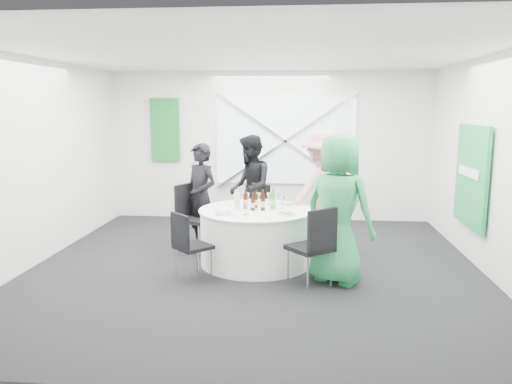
# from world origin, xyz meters

# --- Properties ---
(floor) EXTENTS (6.00, 6.00, 0.00)m
(floor) POSITION_xyz_m (0.00, 0.00, 0.00)
(floor) COLOR black
(floor) RESTS_ON ground
(ceiling) EXTENTS (6.00, 6.00, 0.00)m
(ceiling) POSITION_xyz_m (0.00, 0.00, 2.80)
(ceiling) COLOR silver
(ceiling) RESTS_ON wall_back
(wall_back) EXTENTS (6.00, 0.00, 6.00)m
(wall_back) POSITION_xyz_m (0.00, 3.00, 1.40)
(wall_back) COLOR silver
(wall_back) RESTS_ON floor
(wall_front) EXTENTS (6.00, 0.00, 6.00)m
(wall_front) POSITION_xyz_m (0.00, -3.00, 1.40)
(wall_front) COLOR silver
(wall_front) RESTS_ON floor
(wall_left) EXTENTS (0.00, 6.00, 6.00)m
(wall_left) POSITION_xyz_m (-3.00, 0.00, 1.40)
(wall_left) COLOR silver
(wall_left) RESTS_ON floor
(wall_right) EXTENTS (0.00, 6.00, 6.00)m
(wall_right) POSITION_xyz_m (3.00, 0.00, 1.40)
(wall_right) COLOR silver
(wall_right) RESTS_ON floor
(window_panel) EXTENTS (2.60, 0.03, 1.60)m
(window_panel) POSITION_xyz_m (0.30, 2.96, 1.50)
(window_panel) COLOR white
(window_panel) RESTS_ON wall_back
(window_brace_a) EXTENTS (2.63, 0.05, 1.84)m
(window_brace_a) POSITION_xyz_m (0.30, 2.92, 1.50)
(window_brace_a) COLOR silver
(window_brace_a) RESTS_ON window_panel
(window_brace_b) EXTENTS (2.63, 0.05, 1.84)m
(window_brace_b) POSITION_xyz_m (0.30, 2.92, 1.50)
(window_brace_b) COLOR silver
(window_brace_b) RESTS_ON window_panel
(green_banner) EXTENTS (0.55, 0.04, 1.20)m
(green_banner) POSITION_xyz_m (-2.00, 2.95, 1.70)
(green_banner) COLOR #156A26
(green_banner) RESTS_ON wall_back
(green_sign) EXTENTS (0.05, 1.20, 1.40)m
(green_sign) POSITION_xyz_m (2.94, 0.60, 1.20)
(green_sign) COLOR #1B974A
(green_sign) RESTS_ON wall_right
(banquet_table) EXTENTS (1.56, 1.56, 0.76)m
(banquet_table) POSITION_xyz_m (0.00, 0.20, 0.38)
(banquet_table) COLOR silver
(banquet_table) RESTS_ON floor
(chair_back) EXTENTS (0.44, 0.45, 0.91)m
(chair_back) POSITION_xyz_m (-0.07, 1.26, 0.53)
(chair_back) COLOR black
(chair_back) RESTS_ON floor
(chair_back_left) EXTENTS (0.62, 0.62, 1.01)m
(chair_back_left) POSITION_xyz_m (-1.01, 0.73, 0.59)
(chair_back_left) COLOR black
(chair_back_left) RESTS_ON floor
(chair_back_right) EXTENTS (0.51, 0.50, 0.84)m
(chair_back_right) POSITION_xyz_m (1.00, 0.64, 0.49)
(chair_back_right) COLOR black
(chair_back_right) RESTS_ON floor
(chair_front_right) EXTENTS (0.63, 0.64, 0.99)m
(chair_front_right) POSITION_xyz_m (0.78, -0.73, 0.58)
(chair_front_right) COLOR black
(chair_front_right) RESTS_ON floor
(chair_front_left) EXTENTS (0.56, 0.56, 0.87)m
(chair_front_left) POSITION_xyz_m (-0.77, -0.59, 0.51)
(chair_front_left) COLOR black
(chair_front_left) RESTS_ON floor
(person_man_back_left) EXTENTS (0.70, 0.65, 1.61)m
(person_man_back_left) POSITION_xyz_m (-0.89, 0.81, 0.80)
(person_man_back_left) COLOR black
(person_man_back_left) RESTS_ON floor
(person_man_back) EXTENTS (0.59, 0.89, 1.71)m
(person_man_back) POSITION_xyz_m (-0.21, 1.43, 0.85)
(person_man_back) COLOR black
(person_man_back) RESTS_ON floor
(person_woman_pink) EXTENTS (1.28, 1.11, 1.81)m
(person_woman_pink) POSITION_xyz_m (0.92, 0.82, 0.91)
(person_woman_pink) COLOR pink
(person_woman_pink) RESTS_ON floor
(person_woman_green) EXTENTS (1.07, 0.97, 1.84)m
(person_woman_green) POSITION_xyz_m (1.06, -0.45, 0.92)
(person_woman_green) COLOR #289556
(person_woman_green) RESTS_ON floor
(plate_back) EXTENTS (0.28, 0.28, 0.01)m
(plate_back) POSITION_xyz_m (0.06, 0.79, 0.77)
(plate_back) COLOR white
(plate_back) RESTS_ON banquet_table
(plate_back_left) EXTENTS (0.28, 0.28, 0.01)m
(plate_back_left) POSITION_xyz_m (-0.44, 0.54, 0.77)
(plate_back_left) COLOR white
(plate_back_left) RESTS_ON banquet_table
(plate_back_right) EXTENTS (0.30, 0.30, 0.04)m
(plate_back_right) POSITION_xyz_m (0.41, 0.53, 0.78)
(plate_back_right) COLOR white
(plate_back_right) RESTS_ON banquet_table
(plate_front_right) EXTENTS (0.27, 0.27, 0.04)m
(plate_front_right) POSITION_xyz_m (0.42, -0.09, 0.78)
(plate_front_right) COLOR white
(plate_front_right) RESTS_ON banquet_table
(plate_front_left) EXTENTS (0.25, 0.25, 0.01)m
(plate_front_left) POSITION_xyz_m (-0.36, -0.14, 0.77)
(plate_front_left) COLOR white
(plate_front_left) RESTS_ON banquet_table
(napkin) EXTENTS (0.21, 0.20, 0.05)m
(napkin) POSITION_xyz_m (-0.40, -0.17, 0.80)
(napkin) COLOR silver
(napkin) RESTS_ON plate_front_left
(beer_bottle_a) EXTENTS (0.06, 0.06, 0.27)m
(beer_bottle_a) POSITION_xyz_m (-0.15, 0.25, 0.87)
(beer_bottle_a) COLOR #3A190A
(beer_bottle_a) RESTS_ON banquet_table
(beer_bottle_b) EXTENTS (0.06, 0.06, 0.25)m
(beer_bottle_b) POSITION_xyz_m (-0.01, 0.31, 0.86)
(beer_bottle_b) COLOR #3A190A
(beer_bottle_b) RESTS_ON banquet_table
(beer_bottle_c) EXTENTS (0.06, 0.06, 0.28)m
(beer_bottle_c) POSITION_xyz_m (0.10, 0.14, 0.87)
(beer_bottle_c) COLOR #3A190A
(beer_bottle_c) RESTS_ON banquet_table
(beer_bottle_d) EXTENTS (0.06, 0.06, 0.25)m
(beer_bottle_d) POSITION_xyz_m (-0.04, 0.12, 0.85)
(beer_bottle_d) COLOR #3A190A
(beer_bottle_d) RESTS_ON banquet_table
(green_water_bottle) EXTENTS (0.08, 0.08, 0.29)m
(green_water_bottle) POSITION_xyz_m (0.23, 0.26, 0.87)
(green_water_bottle) COLOR green
(green_water_bottle) RESTS_ON banquet_table
(clear_water_bottle) EXTENTS (0.08, 0.08, 0.28)m
(clear_water_bottle) POSITION_xyz_m (-0.25, 0.14, 0.87)
(clear_water_bottle) COLOR silver
(clear_water_bottle) RESTS_ON banquet_table
(wine_glass_a) EXTENTS (0.07, 0.07, 0.17)m
(wine_glass_a) POSITION_xyz_m (0.15, 0.53, 0.88)
(wine_glass_a) COLOR white
(wine_glass_a) RESTS_ON banquet_table
(wine_glass_b) EXTENTS (0.07, 0.07, 0.17)m
(wine_glass_b) POSITION_xyz_m (-0.10, -0.16, 0.88)
(wine_glass_b) COLOR white
(wine_glass_b) RESTS_ON banquet_table
(wine_glass_c) EXTENTS (0.07, 0.07, 0.17)m
(wine_glass_c) POSITION_xyz_m (0.35, 0.30, 0.88)
(wine_glass_c) COLOR white
(wine_glass_c) RESTS_ON banquet_table
(wine_glass_d) EXTENTS (0.07, 0.07, 0.17)m
(wine_glass_d) POSITION_xyz_m (-0.15, 0.53, 0.88)
(wine_glass_d) COLOR white
(wine_glass_d) RESTS_ON banquet_table
(wine_glass_e) EXTENTS (0.07, 0.07, 0.17)m
(wine_glass_e) POSITION_xyz_m (0.26, 0.52, 0.88)
(wine_glass_e) COLOR white
(wine_glass_e) RESTS_ON banquet_table
(wine_glass_f) EXTENTS (0.07, 0.07, 0.17)m
(wine_glass_f) POSITION_xyz_m (0.00, 0.56, 0.88)
(wine_glass_f) COLOR white
(wine_glass_f) RESTS_ON banquet_table
(fork_a) EXTENTS (0.08, 0.14, 0.01)m
(fork_a) POSITION_xyz_m (0.57, 0.29, 0.76)
(fork_a) COLOR silver
(fork_a) RESTS_ON banquet_table
(knife_a) EXTENTS (0.08, 0.14, 0.01)m
(knife_a) POSITION_xyz_m (0.41, 0.60, 0.76)
(knife_a) COLOR silver
(knife_a) RESTS_ON banquet_table
(fork_b) EXTENTS (0.08, 0.14, 0.01)m
(fork_b) POSITION_xyz_m (-0.42, 0.60, 0.76)
(fork_b) COLOR silver
(fork_b) RESTS_ON banquet_table
(knife_b) EXTENTS (0.08, 0.14, 0.01)m
(knife_b) POSITION_xyz_m (-0.57, 0.30, 0.76)
(knife_b) COLOR silver
(knife_b) RESTS_ON banquet_table
(fork_c) EXTENTS (0.15, 0.02, 0.01)m
(fork_c) POSITION_xyz_m (0.19, 0.74, 0.76)
(fork_c) COLOR silver
(fork_c) RESTS_ON banquet_table
(knife_c) EXTENTS (0.15, 0.03, 0.01)m
(knife_c) POSITION_xyz_m (-0.22, 0.73, 0.76)
(knife_c) COLOR silver
(knife_c) RESTS_ON banquet_table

